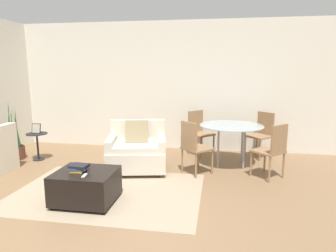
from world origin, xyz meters
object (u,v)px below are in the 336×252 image
(ottoman, at_px, (86,185))
(dining_chair_far_right, at_px, (262,132))
(armchair, at_px, (137,151))
(dining_chair_near_right, at_px, (273,148))
(tv_remote_primary, at_px, (84,175))
(picture_frame, at_px, (36,128))
(dining_table, at_px, (231,129))
(dining_chair_near_left, at_px, (193,144))
(side_table, at_px, (37,141))
(book_stack, at_px, (79,168))
(dining_chair_far_left, at_px, (199,129))
(potted_plant, at_px, (14,146))

(ottoman, height_order, dining_chair_far_right, dining_chair_far_right)
(armchair, bearing_deg, dining_chair_near_right, -1.56)
(tv_remote_primary, bearing_deg, dining_chair_near_right, 30.53)
(picture_frame, relative_size, dining_table, 0.17)
(picture_frame, height_order, dining_chair_far_right, dining_chair_far_right)
(dining_chair_near_left, distance_m, dining_chair_far_right, 1.78)
(armchair, bearing_deg, dining_table, 19.39)
(ottoman, height_order, side_table, side_table)
(book_stack, bearing_deg, picture_frame, 135.39)
(armchair, height_order, dining_chair_far_left, dining_chair_far_left)
(picture_frame, relative_size, dining_chair_far_right, 0.21)
(side_table, relative_size, picture_frame, 2.78)
(tv_remote_primary, bearing_deg, dining_table, 48.39)
(armchair, xyz_separation_m, dining_chair_far_right, (2.25, 1.20, 0.18))
(armchair, distance_m, dining_chair_far_left, 1.57)
(ottoman, xyz_separation_m, dining_table, (1.93, 1.95, 0.43))
(dining_chair_near_right, bearing_deg, book_stack, -153.47)
(dining_table, bearing_deg, dining_chair_near_right, -45.00)
(armchair, height_order, dining_chair_near_right, dining_chair_near_right)
(armchair, bearing_deg, dining_chair_far_right, 28.09)
(dining_table, bearing_deg, side_table, -175.11)
(picture_frame, bearing_deg, ottoman, -43.14)
(picture_frame, xyz_separation_m, dining_chair_near_left, (3.05, -0.32, -0.11))
(potted_plant, height_order, dining_chair_far_right, potted_plant)
(armchair, height_order, side_table, armchair)
(potted_plant, height_order, dining_chair_far_left, potted_plant)
(potted_plant, height_order, dining_table, potted_plant)
(tv_remote_primary, distance_m, dining_chair_far_right, 3.71)
(book_stack, bearing_deg, dining_chair_near_right, 26.53)
(potted_plant, bearing_deg, tv_remote_primary, -37.60)
(potted_plant, xyz_separation_m, dining_chair_far_left, (3.54, 0.97, 0.26))
(side_table, xyz_separation_m, dining_chair_near_left, (3.05, -0.32, 0.15))
(dining_table, bearing_deg, book_stack, -135.92)
(tv_remote_primary, height_order, dining_chair_far_left, dining_chair_far_left)
(book_stack, distance_m, tv_remote_primary, 0.22)
(armchair, bearing_deg, picture_frame, 172.93)
(book_stack, height_order, dining_chair_near_right, dining_chair_near_right)
(picture_frame, distance_m, dining_chair_far_left, 3.19)
(ottoman, xyz_separation_m, potted_plant, (-2.24, 1.61, 0.02))
(dining_chair_far_left, xyz_separation_m, dining_chair_far_right, (1.26, 0.00, 0.00))
(armchair, relative_size, book_stack, 4.77)
(armchair, xyz_separation_m, dining_chair_far_left, (0.99, 1.20, 0.18))
(book_stack, relative_size, potted_plant, 0.20)
(tv_remote_primary, height_order, side_table, side_table)
(picture_frame, height_order, dining_table, dining_table)
(tv_remote_primary, xyz_separation_m, dining_table, (1.87, 2.11, 0.23))
(dining_table, xyz_separation_m, dining_chair_far_left, (-0.63, 0.63, -0.15))
(armchair, height_order, dining_chair_far_right, dining_chair_far_right)
(ottoman, distance_m, dining_table, 2.78)
(dining_table, height_order, dining_chair_near_left, dining_chair_near_left)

